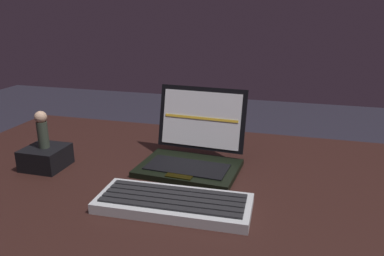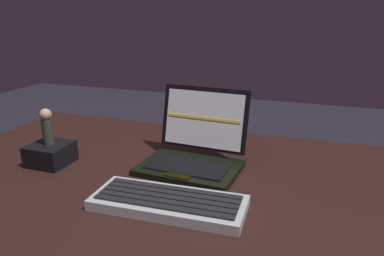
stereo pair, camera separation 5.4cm
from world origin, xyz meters
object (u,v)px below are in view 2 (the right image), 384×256
at_px(figurine_stand, 50,154).
at_px(laptop_front, 194,152).
at_px(external_keyboard, 169,202).
at_px(figurine, 47,125).

bearing_deg(figurine_stand, laptop_front, 16.43).
distance_m(external_keyboard, figurine_stand, 0.41).
bearing_deg(external_keyboard, figurine, 163.91).
height_order(figurine_stand, figurine, figurine).
xyz_separation_m(figurine_stand, figurine, (0.00, -0.00, 0.08)).
xyz_separation_m(external_keyboard, figurine, (-0.39, 0.11, 0.10)).
bearing_deg(laptop_front, external_keyboard, -85.00).
bearing_deg(external_keyboard, laptop_front, 95.00).
relative_size(figurine_stand, figurine, 1.05).
relative_size(laptop_front, figurine, 2.68).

